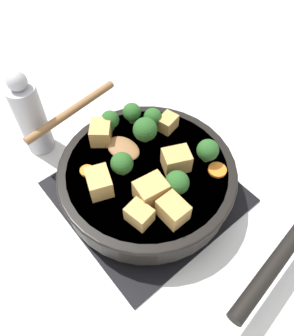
# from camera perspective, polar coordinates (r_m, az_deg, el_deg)

# --- Properties ---
(ground_plane) EXTENTS (2.40, 2.40, 0.00)m
(ground_plane) POSITION_cam_1_polar(r_m,az_deg,el_deg) (0.65, 0.00, -4.27)
(ground_plane) COLOR silver
(front_burner_grate) EXTENTS (0.31, 0.31, 0.03)m
(front_burner_grate) POSITION_cam_1_polar(r_m,az_deg,el_deg) (0.64, 0.00, -3.70)
(front_burner_grate) COLOR black
(front_burner_grate) RESTS_ON ground_plane
(skillet_pan) EXTENTS (0.44, 0.32, 0.06)m
(skillet_pan) POSITION_cam_1_polar(r_m,az_deg,el_deg) (0.60, 0.20, -1.52)
(skillet_pan) COLOR black
(skillet_pan) RESTS_ON front_burner_grate
(wooden_spoon) EXTENTS (0.20, 0.22, 0.02)m
(wooden_spoon) POSITION_cam_1_polar(r_m,az_deg,el_deg) (0.64, -9.29, 7.10)
(wooden_spoon) COLOR olive
(wooden_spoon) RESTS_ON skillet_pan
(tofu_cube_center_large) EXTENTS (0.05, 0.06, 0.04)m
(tofu_cube_center_large) POSITION_cam_1_polar(r_m,az_deg,el_deg) (0.57, 5.12, 1.39)
(tofu_cube_center_large) COLOR tan
(tofu_cube_center_large) RESTS_ON skillet_pan
(tofu_cube_near_handle) EXTENTS (0.04, 0.04, 0.03)m
(tofu_cube_near_handle) POSITION_cam_1_polar(r_m,az_deg,el_deg) (0.51, -1.35, -8.12)
(tofu_cube_near_handle) COLOR tan
(tofu_cube_near_handle) RESTS_ON skillet_pan
(tofu_cube_east_chunk) EXTENTS (0.06, 0.06, 0.04)m
(tofu_cube_east_chunk) POSITION_cam_1_polar(r_m,az_deg,el_deg) (0.61, -8.05, 6.17)
(tofu_cube_east_chunk) COLOR tan
(tofu_cube_east_chunk) RESTS_ON skillet_pan
(tofu_cube_west_chunk) EXTENTS (0.05, 0.04, 0.04)m
(tofu_cube_west_chunk) POSITION_cam_1_polar(r_m,az_deg,el_deg) (0.51, 4.53, -7.34)
(tofu_cube_west_chunk) COLOR tan
(tofu_cube_west_chunk) RESTS_ON skillet_pan
(tofu_cube_back_piece) EXTENTS (0.05, 0.05, 0.04)m
(tofu_cube_back_piece) POSITION_cam_1_polar(r_m,az_deg,el_deg) (0.53, 0.68, -3.98)
(tofu_cube_back_piece) COLOR tan
(tofu_cube_back_piece) RESTS_ON skillet_pan
(tofu_cube_front_piece) EXTENTS (0.04, 0.04, 0.03)m
(tofu_cube_front_piece) POSITION_cam_1_polar(r_m,az_deg,el_deg) (0.63, 3.60, 7.85)
(tofu_cube_front_piece) COLOR tan
(tofu_cube_front_piece) RESTS_ON skillet_pan
(tofu_cube_mid_small) EXTENTS (0.06, 0.05, 0.04)m
(tofu_cube_mid_small) POSITION_cam_1_polar(r_m,az_deg,el_deg) (0.54, -8.33, -2.52)
(tofu_cube_mid_small) COLOR tan
(tofu_cube_mid_small) RESTS_ON skillet_pan
(broccoli_floret_near_spoon) EXTENTS (0.04, 0.04, 0.05)m
(broccoli_floret_near_spoon) POSITION_cam_1_polar(r_m,az_deg,el_deg) (0.53, 5.25, -2.59)
(broccoli_floret_near_spoon) COLOR #709956
(broccoli_floret_near_spoon) RESTS_ON skillet_pan
(broccoli_floret_center_top) EXTENTS (0.04, 0.04, 0.04)m
(broccoli_floret_center_top) POSITION_cam_1_polar(r_m,az_deg,el_deg) (0.63, 1.00, 8.79)
(broccoli_floret_center_top) COLOR #709956
(broccoli_floret_center_top) RESTS_ON skillet_pan
(broccoli_floret_east_rim) EXTENTS (0.04, 0.04, 0.05)m
(broccoli_floret_east_rim) POSITION_cam_1_polar(r_m,az_deg,el_deg) (0.55, -4.38, 0.77)
(broccoli_floret_east_rim) COLOR #709956
(broccoli_floret_east_rim) RESTS_ON skillet_pan
(broccoli_floret_west_rim) EXTENTS (0.05, 0.05, 0.05)m
(broccoli_floret_west_rim) POSITION_cam_1_polar(r_m,az_deg,el_deg) (0.60, -0.33, 6.69)
(broccoli_floret_west_rim) COLOR #709956
(broccoli_floret_west_rim) RESTS_ON skillet_pan
(broccoli_floret_north_edge) EXTENTS (0.04, 0.04, 0.04)m
(broccoli_floret_north_edge) POSITION_cam_1_polar(r_m,az_deg,el_deg) (0.64, -2.65, 9.64)
(broccoli_floret_north_edge) COLOR #709956
(broccoli_floret_north_edge) RESTS_ON skillet_pan
(broccoli_floret_south_cluster) EXTENTS (0.03, 0.03, 0.04)m
(broccoli_floret_south_cluster) POSITION_cam_1_polar(r_m,az_deg,el_deg) (0.63, -6.45, 8.31)
(broccoli_floret_south_cluster) COLOR #709956
(broccoli_floret_south_cluster) RESTS_ON skillet_pan
(broccoli_floret_mid_floret) EXTENTS (0.04, 0.04, 0.05)m
(broccoli_floret_mid_floret) POSITION_cam_1_polar(r_m,az_deg,el_deg) (0.58, 10.53, 3.03)
(broccoli_floret_mid_floret) COLOR #709956
(broccoli_floret_mid_floret) RESTS_ON skillet_pan
(carrot_slice_orange_thin) EXTENTS (0.02, 0.02, 0.01)m
(carrot_slice_orange_thin) POSITION_cam_1_polar(r_m,az_deg,el_deg) (0.58, -10.44, -0.47)
(carrot_slice_orange_thin) COLOR orange
(carrot_slice_orange_thin) RESTS_ON skillet_pan
(carrot_slice_near_center) EXTENTS (0.03, 0.03, 0.01)m
(carrot_slice_near_center) POSITION_cam_1_polar(r_m,az_deg,el_deg) (0.59, 12.14, -0.33)
(carrot_slice_near_center) COLOR orange
(carrot_slice_near_center) RESTS_ON skillet_pan
(pepper_mill) EXTENTS (0.06, 0.06, 0.19)m
(pepper_mill) POSITION_cam_1_polar(r_m,az_deg,el_deg) (0.69, -19.59, 8.44)
(pepper_mill) COLOR #B2B2B7
(pepper_mill) RESTS_ON ground_plane
(salt_shaker) EXTENTS (0.04, 0.04, 0.09)m
(salt_shaker) POSITION_cam_1_polar(r_m,az_deg,el_deg) (0.82, -21.38, 11.78)
(salt_shaker) COLOR white
(salt_shaker) RESTS_ON ground_plane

